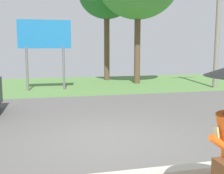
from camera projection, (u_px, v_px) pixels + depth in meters
The scene contains 3 objects.
ground_plane at pixel (90, 113), 9.37m from camera, with size 40.00×22.00×0.20m.
utility_pole at pixel (218, 15), 14.43m from camera, with size 1.80×0.24×7.30m.
roadside_billboard at pixel (45, 39), 13.76m from camera, with size 2.60×0.12×3.50m.
Camera 1 is at (-1.34, -6.14, 2.15)m, focal length 44.50 mm.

